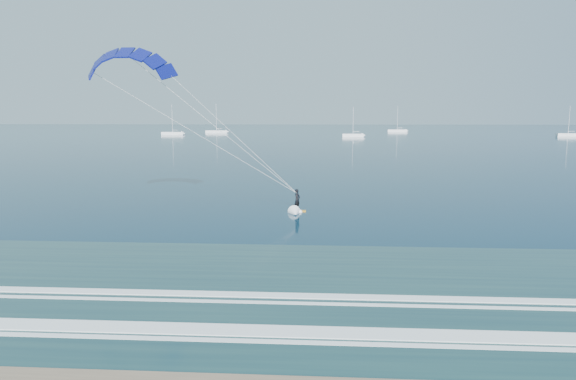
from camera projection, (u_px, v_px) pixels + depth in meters
The scene contains 6 objects.
kitesurfer_rig at pixel (213, 125), 42.13m from camera, with size 18.90×6.69×14.72m.
sailboat_0 at pixel (173, 133), 220.24m from camera, with size 9.41×2.40×12.82m.
sailboat_1 at pixel (217, 132), 242.12m from camera, with size 10.20×2.40×13.55m.
sailboat_2 at pixel (353, 135), 198.85m from camera, with size 8.20×2.40×11.45m.
sailboat_3 at pixel (397, 131), 257.00m from camera, with size 9.66×2.40×13.01m.
sailboat_4 at pixel (568, 135), 203.85m from camera, with size 8.82×2.40×12.02m.
Camera 1 is at (0.94, -13.42, 8.40)m, focal length 32.00 mm.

